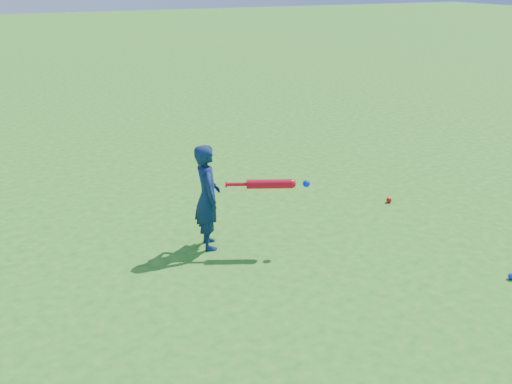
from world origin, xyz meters
The scene contains 5 objects.
ground centered at (0.00, 0.00, 0.00)m, with size 80.00×80.00×0.00m, color #27721B.
child centered at (-0.25, 0.57, 0.56)m, with size 0.41×0.27×1.12m, color #10214B.
ground_ball_red centered at (2.23, 0.74, 0.03)m, with size 0.07×0.07×0.07m, color red.
ground_ball_blue centered at (2.09, -1.32, 0.03)m, with size 0.06×0.06×0.06m, color #0D30E2.
bat_swing centered at (0.34, 0.25, 0.71)m, with size 0.81×0.40×0.10m.
Camera 1 is at (-2.12, -4.57, 2.72)m, focal length 40.00 mm.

